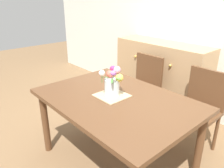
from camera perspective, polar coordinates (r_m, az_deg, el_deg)
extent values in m
plane|color=brown|center=(2.44, 0.94, -19.40)|extent=(12.00, 12.00, 0.00)
cube|color=silver|center=(3.15, 24.07, 16.33)|extent=(7.00, 0.10, 2.80)
cube|color=brown|center=(2.04, 1.07, -4.12)|extent=(1.46, 1.02, 0.04)
cylinder|color=brown|center=(2.49, -16.84, -9.53)|extent=(0.07, 0.07, 0.70)
cylinder|color=brown|center=(2.89, -1.44, -3.95)|extent=(0.07, 0.07, 0.70)
cylinder|color=brown|center=(2.21, 21.66, -14.75)|extent=(0.07, 0.07, 0.70)
cube|color=brown|center=(2.90, 6.86, -1.62)|extent=(0.42, 0.42, 0.04)
cylinder|color=brown|center=(2.78, 6.91, -8.23)|extent=(0.04, 0.04, 0.44)
cylinder|color=brown|center=(3.00, 1.77, -5.68)|extent=(0.04, 0.04, 0.44)
cylinder|color=brown|center=(3.03, 11.48, -5.84)|extent=(0.04, 0.04, 0.44)
cylinder|color=brown|center=(3.23, 6.43, -3.68)|extent=(0.04, 0.04, 0.44)
cube|color=brown|center=(2.96, 9.54, 3.43)|extent=(0.42, 0.04, 0.42)
cube|color=brown|center=(2.50, 20.69, -7.03)|extent=(0.42, 0.42, 0.04)
cylinder|color=brown|center=(2.43, 21.61, -14.88)|extent=(0.04, 0.04, 0.44)
cylinder|color=brown|center=(2.56, 14.41, -11.75)|extent=(0.04, 0.04, 0.44)
cylinder|color=brown|center=(2.71, 25.25, -11.35)|extent=(0.04, 0.04, 0.44)
cylinder|color=brown|center=(2.83, 18.62, -8.78)|extent=(0.04, 0.04, 0.44)
cube|color=brown|center=(2.57, 23.43, -1.06)|extent=(0.42, 0.04, 0.42)
cube|color=tan|center=(3.34, 12.38, 2.02)|extent=(1.40, 0.44, 1.00)
sphere|color=#B7933D|center=(3.26, 6.05, 7.09)|extent=(0.04, 0.04, 0.04)
sphere|color=#B7933D|center=(2.91, 14.78, 4.63)|extent=(0.04, 0.04, 0.04)
sphere|color=#B7933D|center=(3.39, 5.78, 0.54)|extent=(0.04, 0.04, 0.04)
sphere|color=#B7933D|center=(3.05, 14.06, -2.56)|extent=(0.04, 0.04, 0.04)
cube|color=tan|center=(2.07, 0.00, -2.98)|extent=(0.27, 0.27, 0.01)
cylinder|color=silver|center=(2.03, 0.00, -0.86)|extent=(0.14, 0.14, 0.16)
sphere|color=#E55B4C|center=(2.03, -0.51, 2.63)|extent=(0.07, 0.07, 0.07)
cylinder|color=#478438|center=(2.04, -0.51, 2.01)|extent=(0.01, 0.01, 0.05)
sphere|color=#EA9EBC|center=(1.98, 1.32, 3.69)|extent=(0.07, 0.07, 0.07)
cylinder|color=#478438|center=(2.00, 1.31, 2.36)|extent=(0.01, 0.01, 0.10)
sphere|color=#EFD14C|center=(1.98, 1.86, 1.62)|extent=(0.07, 0.07, 0.07)
cylinder|color=#478438|center=(1.99, 1.86, 1.20)|extent=(0.01, 0.01, 0.03)
sphere|color=#D12D66|center=(2.10, 0.22, 3.95)|extent=(0.06, 0.06, 0.06)
cylinder|color=#478438|center=(2.11, 0.22, 3.03)|extent=(0.01, 0.01, 0.07)
sphere|color=white|center=(1.92, -2.64, 2.86)|extent=(0.05, 0.05, 0.05)
cylinder|color=#478438|center=(1.94, -2.61, 1.59)|extent=(0.01, 0.01, 0.09)
sphere|color=#B266C6|center=(2.04, 1.13, 3.24)|extent=(0.06, 0.06, 0.06)
cylinder|color=#478438|center=(2.05, 1.12, 2.40)|extent=(0.01, 0.01, 0.06)
sphere|color=#B266C6|center=(1.88, 0.28, 2.80)|extent=(0.05, 0.05, 0.05)
cylinder|color=#478438|center=(1.90, 0.28, 1.35)|extent=(0.01, 0.01, 0.10)
ellipsoid|color=#478438|center=(1.91, -0.07, 0.85)|extent=(0.07, 0.06, 0.03)
ellipsoid|color=#478438|center=(2.00, -1.67, 1.77)|extent=(0.07, 0.07, 0.02)
ellipsoid|color=#478438|center=(1.94, 1.70, 1.42)|extent=(0.07, 0.03, 0.01)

